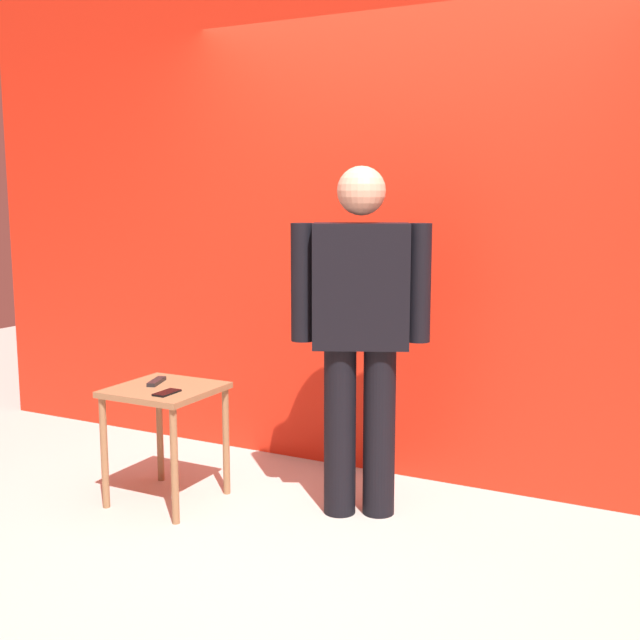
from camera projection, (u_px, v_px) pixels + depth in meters
name	position (u px, v px, depth m)	size (l,w,h in m)	color
ground_plane	(294.00, 558.00, 3.39)	(12.00, 12.00, 0.00)	#B7B2A8
back_wall_red	(404.00, 194.00, 4.23)	(5.86, 0.12, 3.10)	red
standing_person	(360.00, 324.00, 3.74)	(0.64, 0.39, 1.68)	black
side_table	(165.00, 406.00, 3.96)	(0.49, 0.49, 0.60)	olive
cell_phone	(167.00, 393.00, 3.81)	(0.07, 0.14, 0.01)	black
tv_remote	(157.00, 381.00, 4.02)	(0.04, 0.17, 0.02)	black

